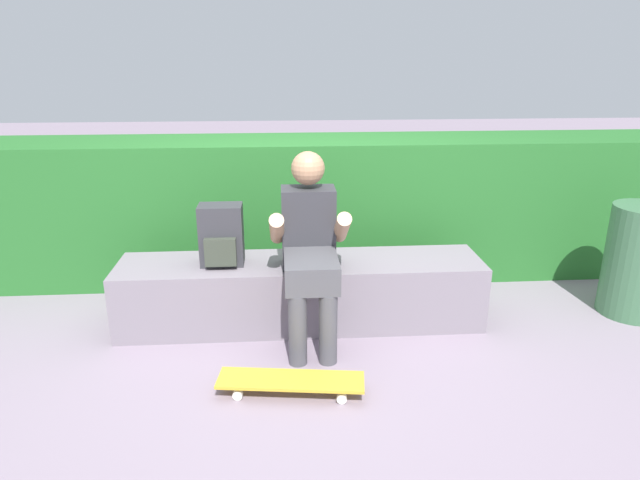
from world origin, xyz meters
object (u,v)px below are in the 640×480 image
(backpack_on_bench, at_px, (221,236))
(trash_bin, at_px, (639,261))
(skateboard_near_person, at_px, (291,381))
(person_skater, at_px, (310,244))
(bench_main, at_px, (301,292))

(backpack_on_bench, bearing_deg, trash_bin, -0.20)
(trash_bin, bearing_deg, skateboard_near_person, -161.39)
(person_skater, distance_m, skateboard_near_person, 0.86)
(person_skater, distance_m, backpack_on_bench, 0.60)
(bench_main, bearing_deg, backpack_on_bench, -178.95)
(skateboard_near_person, distance_m, trash_bin, 2.61)
(person_skater, relative_size, trash_bin, 1.52)
(person_skater, height_order, backpack_on_bench, person_skater)
(bench_main, height_order, trash_bin, trash_bin)
(skateboard_near_person, xyz_separation_m, backpack_on_bench, (-0.42, 0.84, 0.57))
(bench_main, height_order, person_skater, person_skater)
(skateboard_near_person, bearing_deg, person_skater, 77.35)
(bench_main, relative_size, person_skater, 2.03)
(trash_bin, bearing_deg, backpack_on_bench, 179.80)
(bench_main, distance_m, person_skater, 0.48)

